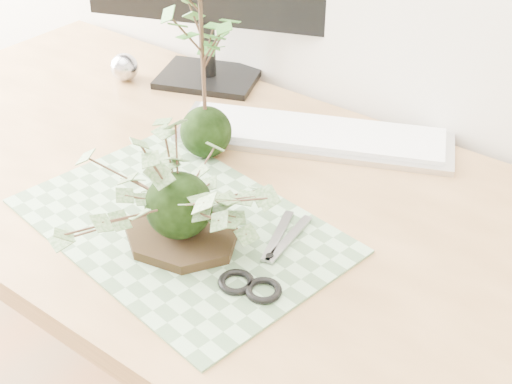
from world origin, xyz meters
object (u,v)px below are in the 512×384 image
(desk, at_px, (250,246))
(maple_kokedama, at_px, (200,10))
(ivy_kokedama, at_px, (177,178))
(keyboard, at_px, (314,135))

(desk, bearing_deg, maple_kokedama, 155.54)
(maple_kokedama, bearing_deg, ivy_kokedama, -57.71)
(desk, bearing_deg, keyboard, 97.10)
(ivy_kokedama, relative_size, maple_kokedama, 0.94)
(maple_kokedama, bearing_deg, keyboard, 52.85)
(desk, xyz_separation_m, maple_kokedama, (-0.14, 0.07, 0.34))
(ivy_kokedama, xyz_separation_m, maple_kokedama, (-0.13, 0.21, 0.14))
(desk, height_order, maple_kokedama, maple_kokedama)
(desk, relative_size, ivy_kokedama, 4.68)
(desk, height_order, keyboard, keyboard)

